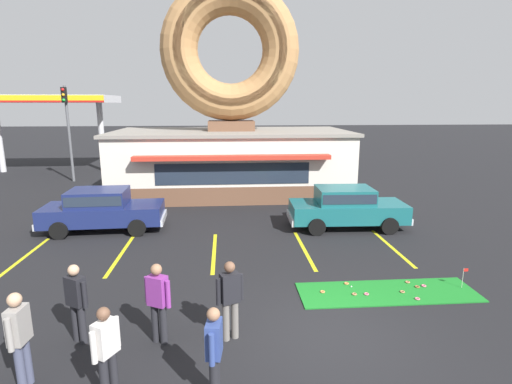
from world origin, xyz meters
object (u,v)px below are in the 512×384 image
Objects in this scene: pedestrian_clipboard_woman at (20,336)px; pedestrian_crossing_woman at (214,349)px; car_navy at (102,208)px; pedestrian_leather_jacket_man at (77,300)px; putting_flag_pin at (465,273)px; trash_bin at (90,196)px; golf_ball at (351,287)px; pedestrian_hooded_kid at (230,297)px; pedestrian_beanie_man at (106,348)px; traffic_light_pole at (67,121)px; pedestrian_blue_sweater_man at (158,300)px; car_teal at (346,206)px.

pedestrian_crossing_woman is (3.26, -0.53, -0.07)m from pedestrian_clipboard_woman.
pedestrian_clipboard_woman is at bearing 170.85° from pedestrian_crossing_woman.
pedestrian_leather_jacket_man is at bearing -77.20° from car_navy.
putting_flag_pin is 0.56× the size of trash_bin.
golf_ball is 0.01× the size of car_navy.
pedestrian_beanie_man is (-2.03, -1.52, -0.05)m from pedestrian_hooded_kid.
golf_ball is at bearing -50.95° from traffic_light_pole.
pedestrian_blue_sweater_man is 19.74m from traffic_light_pole.
pedestrian_blue_sweater_man is (-4.65, -2.07, 0.90)m from golf_ball.
golf_ball is at bearing -43.98° from trash_bin.
putting_flag_pin is at bearing -4.81° from golf_ball.
golf_ball is 0.02× the size of pedestrian_hooded_kid.
trash_bin is at bearing 103.13° from pedestrian_clipboard_woman.
trash_bin is at bearing 115.32° from pedestrian_crossing_woman.
pedestrian_blue_sweater_man is at bearing -65.51° from traffic_light_pole.
pedestrian_leather_jacket_man is at bearing -169.74° from putting_flag_pin.
pedestrian_clipboard_woman is 12.91m from trash_bin.
pedestrian_beanie_man is (1.05, -1.66, -0.04)m from pedestrian_leather_jacket_man.
car_navy is 2.71× the size of pedestrian_blue_sweater_man.
golf_ball is 5.19m from pedestrian_crossing_woman.
pedestrian_clipboard_woman is 1.55m from pedestrian_beanie_man.
pedestrian_leather_jacket_man is (-9.21, -1.67, 0.49)m from putting_flag_pin.
pedestrian_clipboard_woman is at bearing -162.90° from putting_flag_pin.
traffic_light_pole is at bearing 110.14° from pedestrian_leather_jacket_man.
golf_ball is at bearing 175.19° from putting_flag_pin.
car_teal is 8.58m from pedestrian_hooded_kid.
putting_flag_pin is at bearing 10.26° from pedestrian_leather_jacket_man.
pedestrian_beanie_man is at bearing -57.65° from pedestrian_leather_jacket_man.
pedestrian_crossing_woman is at bearing -64.68° from trash_bin.
putting_flag_pin is 0.34× the size of pedestrian_crossing_woman.
car_navy is 2.72× the size of pedestrian_hooded_kid.
pedestrian_leather_jacket_man is 0.29× the size of traffic_light_pole.
pedestrian_clipboard_woman is (-6.75, -3.22, 0.93)m from golf_ball.
trash_bin is 0.17× the size of traffic_light_pole.
car_navy is 11.57m from traffic_light_pole.
pedestrian_leather_jacket_man is (1.70, -7.48, 0.06)m from car_navy.
pedestrian_clipboard_woman is at bearing -81.99° from car_navy.
pedestrian_hooded_kid reaches higher than car_navy.
pedestrian_crossing_woman is at bearing -151.37° from putting_flag_pin.
pedestrian_crossing_woman reaches higher than car_navy.
pedestrian_beanie_man is at bearing -71.01° from trash_bin.
putting_flag_pin is 0.32× the size of pedestrian_blue_sweater_man.
pedestrian_leather_jacket_man is 18.99m from traffic_light_pole.
pedestrian_clipboard_woman is at bearing -109.47° from pedestrian_leather_jacket_man.
pedestrian_blue_sweater_man reaches higher than car_teal.
pedestrian_crossing_woman is 14.49m from trash_bin.
pedestrian_hooded_kid is at bearing 80.75° from pedestrian_crossing_woman.
pedestrian_beanie_man is 0.28× the size of traffic_light_pole.
car_navy is (-7.99, 5.57, 0.82)m from golf_ball.
traffic_light_pole is at bearing 118.23° from pedestrian_hooded_kid.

